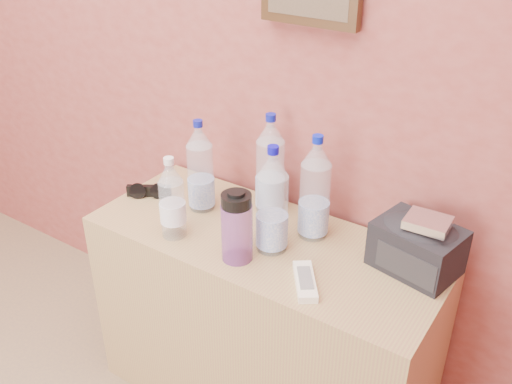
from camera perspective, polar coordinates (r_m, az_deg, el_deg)
dresser at (r=1.94m, az=0.71°, el=-13.03°), size 1.09×0.46×0.68m
pet_large_a at (r=1.83m, az=-5.58°, el=2.16°), size 0.08×0.08×0.31m
pet_large_b at (r=1.81m, az=1.42°, el=2.36°), size 0.09×0.09×0.33m
pet_large_c at (r=1.68m, az=5.89°, el=-0.09°), size 0.09×0.09×0.33m
pet_large_d at (r=1.61m, az=1.64°, el=-1.35°), size 0.09×0.09×0.33m
pet_small at (r=1.70m, az=-8.39°, el=-1.01°), size 0.07×0.07×0.26m
nalgene_bottle at (r=1.59m, az=-1.93°, el=-3.44°), size 0.09×0.09×0.22m
sunglasses at (r=1.97m, az=-10.64°, el=0.13°), size 0.16×0.13×0.04m
ac_remote at (r=1.55m, az=4.93°, el=-8.89°), size 0.14×0.16×0.02m
toiletry_bag at (r=1.62m, az=15.84°, el=-5.13°), size 0.25×0.20×0.15m
foil_packet at (r=1.56m, az=16.81°, el=-2.92°), size 0.12×0.10×0.02m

